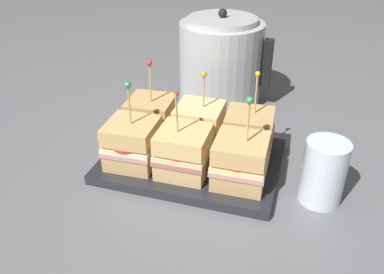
# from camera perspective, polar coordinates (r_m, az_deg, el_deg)

# --- Properties ---
(ground_plane) EXTENTS (6.00, 6.00, 0.00)m
(ground_plane) POSITION_cam_1_polar(r_m,az_deg,el_deg) (0.78, -0.00, -3.89)
(ground_plane) COLOR slate
(serving_platter) EXTENTS (0.33, 0.23, 0.02)m
(serving_platter) POSITION_cam_1_polar(r_m,az_deg,el_deg) (0.77, -0.00, -3.34)
(serving_platter) COLOR #232328
(serving_platter) RESTS_ON ground_plane
(sandwich_front_left) EXTENTS (0.09, 0.09, 0.16)m
(sandwich_front_left) POSITION_cam_1_polar(r_m,az_deg,el_deg) (0.74, -8.36, -0.87)
(sandwich_front_left) COLOR tan
(sandwich_front_left) RESTS_ON serving_platter
(sandwich_front_center) EXTENTS (0.09, 0.09, 0.16)m
(sandwich_front_center) POSITION_cam_1_polar(r_m,az_deg,el_deg) (0.71, -1.39, -2.05)
(sandwich_front_center) COLOR tan
(sandwich_front_center) RESTS_ON serving_platter
(sandwich_front_right) EXTENTS (0.09, 0.09, 0.16)m
(sandwich_front_right) POSITION_cam_1_polar(r_m,az_deg,el_deg) (0.69, 6.80, -3.39)
(sandwich_front_right) COLOR tan
(sandwich_front_right) RESTS_ON serving_platter
(sandwich_back_left) EXTENTS (0.10, 0.10, 0.17)m
(sandwich_back_left) POSITION_cam_1_polar(r_m,az_deg,el_deg) (0.82, -5.75, 2.61)
(sandwich_back_left) COLOR tan
(sandwich_back_left) RESTS_ON serving_platter
(sandwich_back_center) EXTENTS (0.09, 0.09, 0.15)m
(sandwich_back_center) POSITION_cam_1_polar(r_m,az_deg,el_deg) (0.79, 1.21, 1.58)
(sandwich_back_center) COLOR #DBB77A
(sandwich_back_center) RESTS_ON serving_platter
(sandwich_back_right) EXTENTS (0.10, 0.10, 0.16)m
(sandwich_back_right) POSITION_cam_1_polar(r_m,az_deg,el_deg) (0.77, 7.97, 0.49)
(sandwich_back_right) COLOR tan
(sandwich_back_right) RESTS_ON serving_platter
(kettle_steel) EXTENTS (0.22, 0.20, 0.23)m
(kettle_steel) POSITION_cam_1_polar(r_m,az_deg,el_deg) (0.99, 4.10, 10.52)
(kettle_steel) COLOR #B7BABF
(kettle_steel) RESTS_ON ground_plane
(drinking_glass) EXTENTS (0.07, 0.07, 0.11)m
(drinking_glass) POSITION_cam_1_polar(r_m,az_deg,el_deg) (0.70, 17.99, -4.71)
(drinking_glass) COLOR silver
(drinking_glass) RESTS_ON ground_plane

